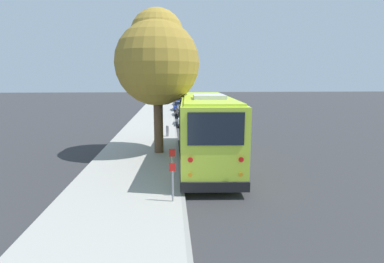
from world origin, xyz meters
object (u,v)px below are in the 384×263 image
shuttle_bus (206,125)px  sign_post_far (172,168)px  parked_sedan_silver (188,118)px  parked_sedan_white (181,102)px  parked_sedan_blue (181,106)px  street_tree (157,58)px  fire_hydrant (168,131)px  sign_post_near (173,182)px  parked_sedan_black (185,111)px

shuttle_bus → sign_post_far: size_ratio=6.91×
parked_sedan_silver → sign_post_far: 16.56m
parked_sedan_silver → parked_sedan_white: 19.76m
parked_sedan_silver → sign_post_far: sign_post_far is taller
parked_sedan_blue → parked_sedan_silver: bearing=-175.1°
shuttle_bus → sign_post_far: 4.49m
parked_sedan_blue → parked_sedan_white: parked_sedan_white is taller
parked_sedan_blue → street_tree: bearing=178.9°
sign_post_far → parked_sedan_blue: bearing=-2.7°
sign_post_far → fire_hydrant: bearing=1.5°
parked_sedan_silver → sign_post_near: bearing=179.4°
parked_sedan_white → sign_post_far: 36.28m
street_tree → sign_post_far: bearing=-172.9°
shuttle_bus → parked_sedan_white: 32.24m
sign_post_near → fire_hydrant: sign_post_near is taller
street_tree → fire_hydrant: bearing=-5.6°
parked_sedan_black → sign_post_near: size_ratio=3.24×
parked_sedan_silver → sign_post_far: size_ratio=2.86×
parked_sedan_silver → sign_post_near: (-17.80, 1.56, 0.25)m
parked_sedan_black → street_tree: (-16.93, 2.28, 4.70)m
fire_hydrant → sign_post_far: bearing=-178.5°
street_tree → sign_post_far: 7.22m
street_tree → fire_hydrant: (4.55, -0.44, -4.75)m
sign_post_near → parked_sedan_black: bearing=-3.8°
sign_post_near → parked_sedan_white: bearing=-2.6°
street_tree → shuttle_bus: bearing=-124.2°
shuttle_bus → sign_post_near: 5.72m
parked_sedan_black → street_tree: 17.72m
shuttle_bus → parked_sedan_white: bearing=3.1°
parked_sedan_black → shuttle_bus: bearing=175.8°
street_tree → fire_hydrant: street_tree is taller
street_tree → parked_sedan_blue: bearing=-5.1°
parked_sedan_silver → fire_hydrant: size_ratio=5.23×
street_tree → parked_sedan_white: bearing=-4.5°
shuttle_bus → parked_sedan_black: (18.60, 0.17, -1.28)m
parked_sedan_black → sign_post_near: sign_post_near is taller
sign_post_near → street_tree: bearing=5.7°
shuttle_bus → parked_sedan_black: bearing=3.5°
parked_sedan_silver → fire_hydrant: parked_sedan_silver is taller
parked_sedan_blue → sign_post_far: size_ratio=3.08×
sign_post_near → fire_hydrant: 11.57m
parked_sedan_white → sign_post_near: bearing=172.6°
parked_sedan_blue → shuttle_bus: bearing=-175.1°
parked_sedan_black → parked_sedan_white: bearing=-5.1°
parked_sedan_silver → parked_sedan_white: bearing=4.0°
parked_sedan_white → sign_post_near: sign_post_near is taller
shuttle_bus → street_tree: (1.67, 2.45, 3.42)m
parked_sedan_black → sign_post_near: 23.99m
parked_sedan_blue → sign_post_far: bearing=-178.7°
shuttle_bus → parked_sedan_black: shuttle_bus is taller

